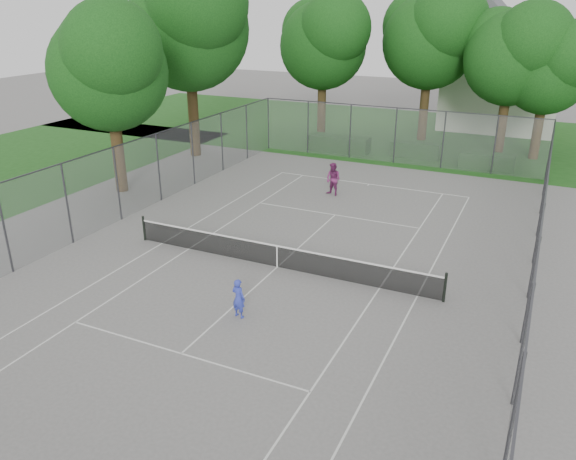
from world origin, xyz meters
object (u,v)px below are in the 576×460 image
at_px(house, 503,74).
at_px(woman_player, 333,179).
at_px(girl_player, 239,298).
at_px(tennis_net, 277,255).

distance_m(house, woman_player, 23.00).
height_order(house, woman_player, house).
xyz_separation_m(house, girl_player, (-4.27, -34.98, -3.63)).
relative_size(house, woman_player, 6.11).
distance_m(girl_player, woman_player, 13.14).
relative_size(tennis_net, woman_player, 7.33).
bearing_deg(tennis_net, house, 81.31).
relative_size(tennis_net, house, 1.20).
height_order(house, girl_player, house).
bearing_deg(girl_player, house, -86.19).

